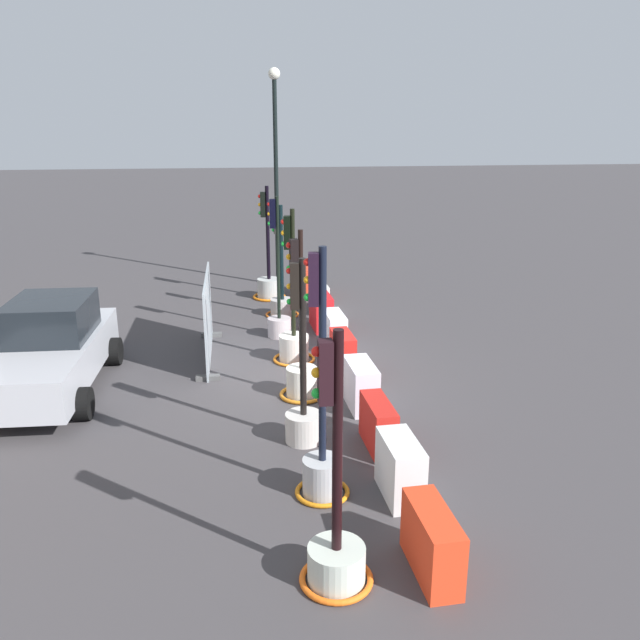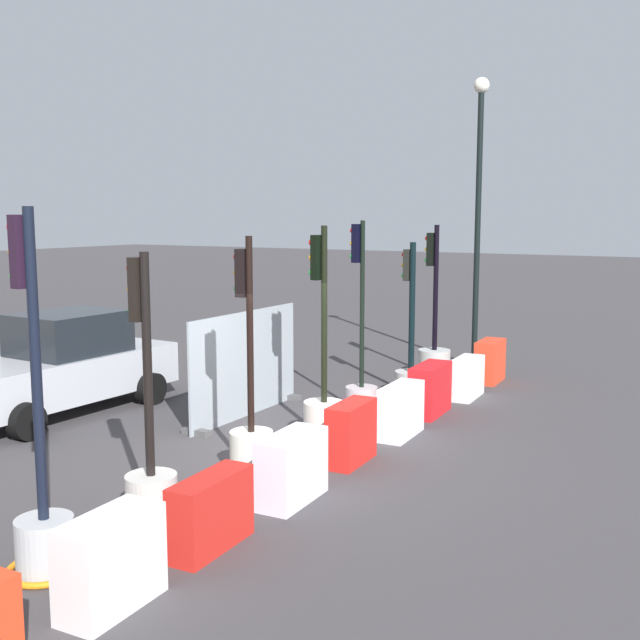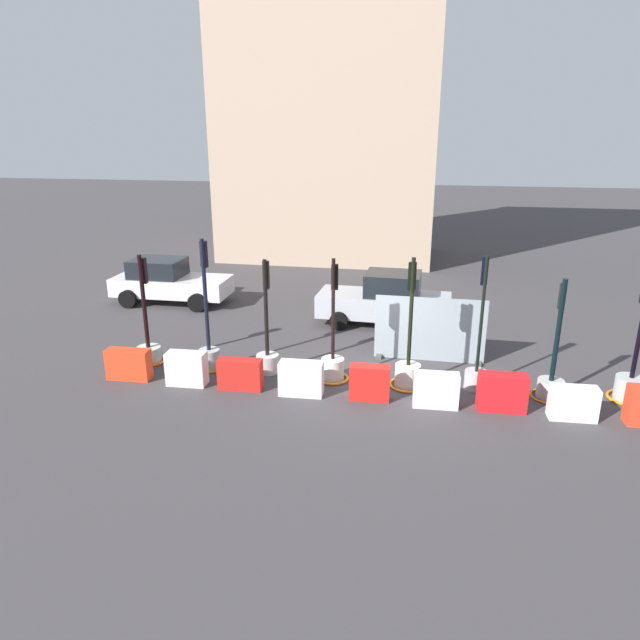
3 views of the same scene
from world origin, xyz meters
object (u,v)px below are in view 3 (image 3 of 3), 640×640
at_px(traffic_light_1, 209,346).
at_px(traffic_light_7, 631,381).
at_px(construction_barrier_1, 187,369).
at_px(traffic_light_0, 148,344).
at_px(car_white_van, 169,281).
at_px(construction_barrier_5, 436,390).
at_px(construction_barrier_6, 502,392).
at_px(traffic_light_4, 408,367).
at_px(traffic_light_5, 477,364).
at_px(construction_barrier_2, 240,374).
at_px(construction_barrier_0, 129,364).
at_px(traffic_light_6, 551,379).
at_px(traffic_light_2, 267,350).
at_px(construction_barrier_4, 370,383).
at_px(car_silver_hatchback, 386,300).
at_px(construction_barrier_3, 301,379).
at_px(traffic_light_3, 333,360).
at_px(construction_barrier_7, 573,403).

distance_m(traffic_light_1, traffic_light_7, 10.83).
bearing_deg(construction_barrier_1, traffic_light_0, 144.61).
xyz_separation_m(traffic_light_0, car_white_van, (-2.08, 5.74, 0.28)).
bearing_deg(construction_barrier_5, car_white_van, 145.44).
xyz_separation_m(construction_barrier_6, car_white_van, (-11.62, 6.84, 0.37)).
distance_m(traffic_light_4, construction_barrier_6, 2.42).
bearing_deg(traffic_light_5, construction_barrier_2, -168.38).
distance_m(traffic_light_7, construction_barrier_0, 12.72).
relative_size(traffic_light_1, traffic_light_7, 1.09).
height_order(traffic_light_0, construction_barrier_2, traffic_light_0).
height_order(traffic_light_5, traffic_light_6, traffic_light_5).
height_order(traffic_light_2, construction_barrier_4, traffic_light_2).
distance_m(traffic_light_0, traffic_light_6, 10.81).
xyz_separation_m(construction_barrier_4, car_silver_hatchback, (-0.11, 5.84, 0.41)).
bearing_deg(traffic_light_0, construction_barrier_3, -14.37).
distance_m(traffic_light_3, traffic_light_5, 3.70).
relative_size(construction_barrier_0, construction_barrier_2, 1.03).
height_order(traffic_light_6, construction_barrier_5, traffic_light_6).
bearing_deg(traffic_light_4, construction_barrier_0, -172.40).
height_order(construction_barrier_0, construction_barrier_3, construction_barrier_3).
bearing_deg(construction_barrier_7, traffic_light_5, 148.48).
height_order(traffic_light_3, car_white_van, traffic_light_3).
height_order(traffic_light_1, traffic_light_6, traffic_light_1).
relative_size(construction_barrier_2, construction_barrier_6, 1.00).
bearing_deg(car_silver_hatchback, traffic_light_1, -133.02).
distance_m(traffic_light_1, construction_barrier_1, 1.14).
relative_size(traffic_light_3, traffic_light_5, 0.95).
bearing_deg(construction_barrier_4, traffic_light_0, 169.85).
height_order(traffic_light_4, construction_barrier_1, traffic_light_4).
bearing_deg(construction_barrier_1, construction_barrier_4, 0.49).
xyz_separation_m(traffic_light_1, construction_barrier_0, (-1.83, -1.07, -0.25)).
distance_m(traffic_light_1, traffic_light_4, 5.45).
distance_m(traffic_light_2, construction_barrier_7, 7.70).
height_order(construction_barrier_1, construction_barrier_3, construction_barrier_1).
relative_size(traffic_light_5, construction_barrier_0, 2.94).
distance_m(traffic_light_1, construction_barrier_3, 3.09).
bearing_deg(construction_barrier_0, traffic_light_3, 10.71).
height_order(traffic_light_0, construction_barrier_0, traffic_light_0).
xyz_separation_m(traffic_light_7, construction_barrier_7, (-1.59, -1.31, -0.11)).
distance_m(traffic_light_3, construction_barrier_3, 1.23).
bearing_deg(traffic_light_1, traffic_light_6, -0.62).
bearing_deg(construction_barrier_4, car_white_van, 141.00).
xyz_separation_m(car_silver_hatchback, car_white_van, (-8.40, 1.05, -0.02)).
bearing_deg(construction_barrier_2, car_silver_hatchback, 61.53).
height_order(traffic_light_1, traffic_light_2, traffic_light_1).
relative_size(construction_barrier_5, construction_barrier_6, 0.95).
bearing_deg(traffic_light_1, traffic_light_2, 3.33).
distance_m(traffic_light_1, traffic_light_3, 3.49).
xyz_separation_m(traffic_light_0, traffic_light_1, (1.86, -0.09, 0.11)).
bearing_deg(car_silver_hatchback, construction_barrier_1, -128.29).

